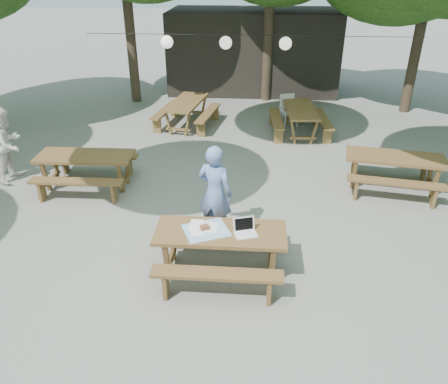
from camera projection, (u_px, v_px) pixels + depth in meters
name	position (u px, v px, depth m)	size (l,w,h in m)	color
ground	(212.00, 246.00, 7.58)	(80.00, 80.00, 0.00)	slate
pavilion	(253.00, 50.00, 16.11)	(6.00, 3.00, 2.80)	black
main_picnic_table	(221.00, 251.00, 6.80)	(2.00, 1.58, 0.75)	brown
picnic_table_nw	(87.00, 170.00, 9.36)	(2.02, 1.62, 0.75)	brown
picnic_table_ne	(393.00, 172.00, 9.30)	(2.14, 1.87, 0.75)	brown
picnic_table_far_w	(187.00, 113.00, 12.80)	(1.87, 2.13, 0.75)	brown
picnic_table_far_e	(299.00, 121.00, 12.24)	(1.69, 2.04, 0.75)	brown
woman	(215.00, 193.00, 7.46)	(0.63, 0.41, 1.73)	#687FBD
second_person	(8.00, 144.00, 9.50)	(0.81, 0.63, 1.66)	silver
plastic_chair	(288.00, 117.00, 12.94)	(0.57, 0.57, 0.90)	silver
laptop	(245.00, 230.00, 6.55)	(0.39, 0.35, 0.24)	white
tabletop_clutter	(205.00, 229.00, 6.65)	(0.82, 0.76, 0.08)	#3A84C8
paper_lanterns	(226.00, 43.00, 11.73)	(9.00, 0.34, 0.38)	black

